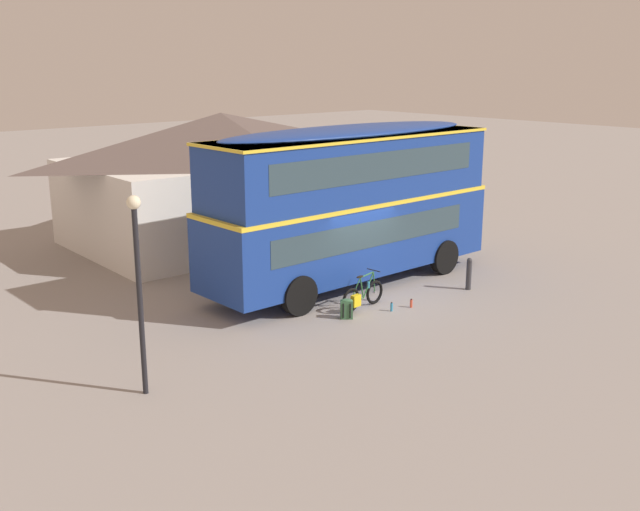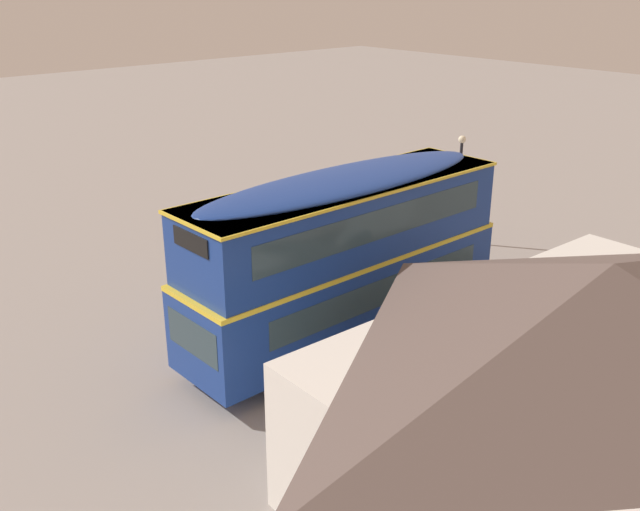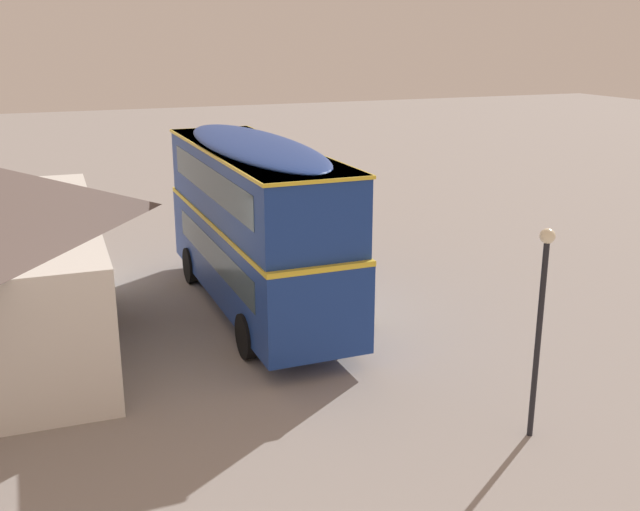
# 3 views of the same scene
# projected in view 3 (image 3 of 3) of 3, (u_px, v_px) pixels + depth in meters

# --- Properties ---
(ground_plane) EXTENTS (120.00, 120.00, 0.00)m
(ground_plane) POSITION_uv_depth(u_px,v_px,m) (309.00, 311.00, 20.75)
(ground_plane) COLOR gray
(double_decker_bus) EXTENTS (9.78, 2.70, 4.79)m
(double_decker_bus) POSITION_uv_depth(u_px,v_px,m) (255.00, 217.00, 20.15)
(double_decker_bus) COLOR black
(double_decker_bus) RESTS_ON ground
(touring_bicycle) EXTENTS (1.68, 0.56, 1.01)m
(touring_bicycle) POSITION_uv_depth(u_px,v_px,m) (341.00, 304.00, 20.25)
(touring_bicycle) COLOR black
(touring_bicycle) RESTS_ON ground
(backpack_on_ground) EXTENTS (0.38, 0.37, 0.54)m
(backpack_on_ground) POSITION_uv_depth(u_px,v_px,m) (364.00, 316.00, 19.61)
(backpack_on_ground) COLOR #386642
(backpack_on_ground) RESTS_ON ground
(water_bottle_red_squeeze) EXTENTS (0.07, 0.07, 0.25)m
(water_bottle_red_squeeze) POSITION_uv_depth(u_px,v_px,m) (352.00, 296.00, 21.59)
(water_bottle_red_squeeze) COLOR #D84C33
(water_bottle_red_squeeze) RESTS_ON ground
(water_bottle_blue_sports) EXTENTS (0.07, 0.07, 0.25)m
(water_bottle_blue_sports) POSITION_uv_depth(u_px,v_px,m) (357.00, 304.00, 20.97)
(water_bottle_blue_sports) COLOR #338CBF
(water_bottle_blue_sports) RESTS_ON ground
(street_lamp) EXTENTS (0.28, 0.28, 4.12)m
(street_lamp) POSITION_uv_depth(u_px,v_px,m) (541.00, 309.00, 13.62)
(street_lamp) COLOR black
(street_lamp) RESTS_ON ground
(kerb_bollard) EXTENTS (0.16, 0.16, 0.97)m
(kerb_bollard) POSITION_uv_depth(u_px,v_px,m) (319.00, 260.00, 23.73)
(kerb_bollard) COLOR #333338
(kerb_bollard) RESTS_ON ground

